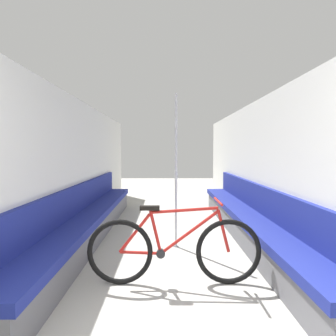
# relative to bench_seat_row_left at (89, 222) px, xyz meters

# --- Properties ---
(wall_left) EXTENTS (0.10, 10.67, 2.19)m
(wall_left) POSITION_rel_bench_seat_row_left_xyz_m (-0.25, -0.13, 0.82)
(wall_left) COLOR silver
(wall_left) RESTS_ON ground
(wall_right) EXTENTS (0.10, 10.67, 2.19)m
(wall_right) POSITION_rel_bench_seat_row_left_xyz_m (2.72, -0.13, 0.82)
(wall_right) COLOR silver
(wall_right) RESTS_ON ground
(bench_seat_row_left) EXTENTS (0.46, 6.04, 0.85)m
(bench_seat_row_left) POSITION_rel_bench_seat_row_left_xyz_m (0.00, 0.00, 0.00)
(bench_seat_row_left) COLOR #5B5B60
(bench_seat_row_left) RESTS_ON ground
(bench_seat_row_right) EXTENTS (0.46, 6.04, 0.85)m
(bench_seat_row_right) POSITION_rel_bench_seat_row_left_xyz_m (2.47, 0.00, 0.00)
(bench_seat_row_right) COLOR #5B5B60
(bench_seat_row_right) RESTS_ON ground
(bicycle) EXTENTS (1.79, 0.46, 0.87)m
(bicycle) POSITION_rel_bench_seat_row_left_xyz_m (1.27, -1.70, 0.08)
(bicycle) COLOR black
(bicycle) RESTS_ON ground
(grab_pole_near) EXTENTS (0.08, 0.08, 2.17)m
(grab_pole_near) POSITION_rel_bench_seat_row_left_xyz_m (1.33, -0.38, 0.78)
(grab_pole_near) COLOR gray
(grab_pole_near) RESTS_ON ground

